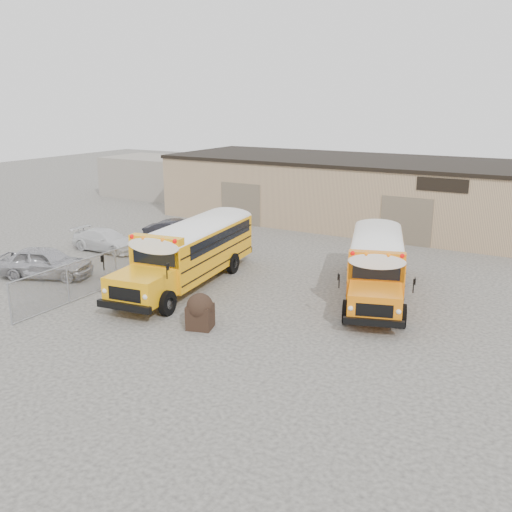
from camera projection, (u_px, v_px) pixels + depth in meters
The scene contains 10 objects.
ground at pixel (219, 306), 25.08m from camera, with size 120.00×120.00×0.00m, color #3B3936.
warehouse at pixel (371, 191), 41.15m from camera, with size 30.20×10.20×4.67m.
chainlink_fence at pixel (155, 253), 30.23m from camera, with size 0.07×18.07×1.81m.
distant_building_left at pixel (153, 176), 53.55m from camera, with size 8.00×6.00×3.60m, color gray.
school_bus_left at pixel (243, 223), 33.57m from camera, with size 3.86×10.73×3.07m.
school_bus_right at pixel (377, 233), 31.75m from camera, with size 5.13×9.81×2.80m.
tarp_bundle at pixel (200, 311), 22.50m from camera, with size 1.18×1.11×1.45m.
car_silver at pixel (45, 262), 28.93m from camera, with size 1.90×4.71×1.61m, color #AFAEB3.
car_white at pixel (106, 240), 34.11m from camera, with size 1.81×4.45×1.29m, color silver.
car_dark at pixel (179, 232), 35.75m from camera, with size 1.54×4.42×1.46m, color black.
Camera 1 is at (13.18, -19.62, 8.81)m, focal length 40.00 mm.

